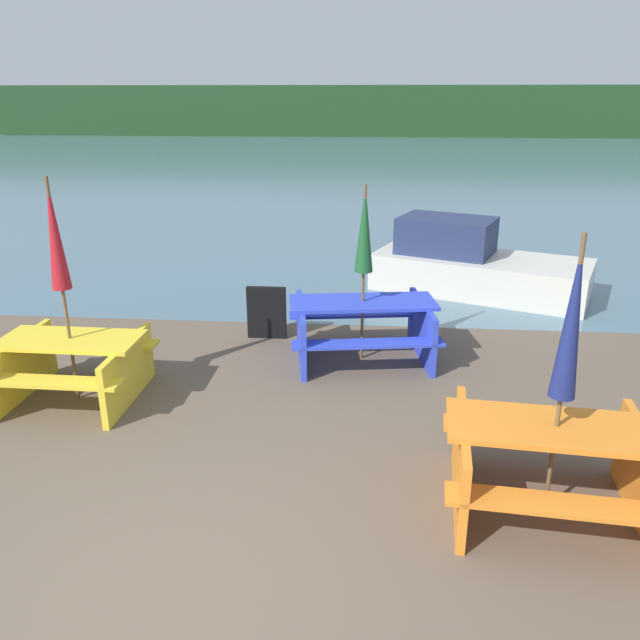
{
  "coord_description": "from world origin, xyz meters",
  "views": [
    {
      "loc": [
        1.44,
        -3.26,
        3.27
      ],
      "look_at": [
        0.88,
        3.39,
        0.85
      ],
      "focal_mm": 35.0,
      "sensor_mm": 36.0,
      "label": 1
    }
  ],
  "objects_px": {
    "picnic_table_yellow": "(73,362)",
    "signboard": "(267,313)",
    "picnic_table_blue": "(362,324)",
    "boat": "(472,265)",
    "umbrella_crimson": "(55,238)",
    "umbrella_navy": "(572,322)",
    "umbrella_darkgreen": "(364,231)",
    "picnic_table_orange": "(552,460)"
  },
  "relations": [
    {
      "from": "picnic_table_yellow",
      "to": "signboard",
      "type": "distance_m",
      "value": 2.76
    },
    {
      "from": "picnic_table_yellow",
      "to": "umbrella_crimson",
      "type": "xyz_separation_m",
      "value": [
        0.0,
        0.0,
        1.42
      ]
    },
    {
      "from": "picnic_table_orange",
      "to": "signboard",
      "type": "distance_m",
      "value": 4.73
    },
    {
      "from": "picnic_table_orange",
      "to": "umbrella_darkgreen",
      "type": "height_order",
      "value": "umbrella_darkgreen"
    },
    {
      "from": "picnic_table_yellow",
      "to": "boat",
      "type": "height_order",
      "value": "boat"
    },
    {
      "from": "picnic_table_blue",
      "to": "signboard",
      "type": "xyz_separation_m",
      "value": [
        -1.35,
        0.63,
        -0.1
      ]
    },
    {
      "from": "umbrella_crimson",
      "to": "boat",
      "type": "height_order",
      "value": "umbrella_crimson"
    },
    {
      "from": "picnic_table_yellow",
      "to": "umbrella_navy",
      "type": "height_order",
      "value": "umbrella_navy"
    },
    {
      "from": "signboard",
      "to": "umbrella_darkgreen",
      "type": "bearing_deg",
      "value": -24.82
    },
    {
      "from": "picnic_table_yellow",
      "to": "umbrella_crimson",
      "type": "distance_m",
      "value": 1.42
    },
    {
      "from": "picnic_table_yellow",
      "to": "umbrella_darkgreen",
      "type": "distance_m",
      "value": 3.72
    },
    {
      "from": "umbrella_crimson",
      "to": "boat",
      "type": "xyz_separation_m",
      "value": [
        5.07,
        4.59,
        -1.4
      ]
    },
    {
      "from": "picnic_table_blue",
      "to": "boat",
      "type": "relative_size",
      "value": 0.52
    },
    {
      "from": "picnic_table_orange",
      "to": "picnic_table_blue",
      "type": "height_order",
      "value": "picnic_table_orange"
    },
    {
      "from": "picnic_table_yellow",
      "to": "picnic_table_blue",
      "type": "relative_size",
      "value": 0.76
    },
    {
      "from": "picnic_table_blue",
      "to": "umbrella_navy",
      "type": "xyz_separation_m",
      "value": [
        1.59,
        -3.07,
        1.2
      ]
    },
    {
      "from": "picnic_table_orange",
      "to": "picnic_table_blue",
      "type": "distance_m",
      "value": 3.46
    },
    {
      "from": "umbrella_navy",
      "to": "umbrella_crimson",
      "type": "height_order",
      "value": "umbrella_crimson"
    },
    {
      "from": "picnic_table_orange",
      "to": "umbrella_darkgreen",
      "type": "distance_m",
      "value": 3.67
    },
    {
      "from": "picnic_table_yellow",
      "to": "boat",
      "type": "bearing_deg",
      "value": 42.16
    },
    {
      "from": "picnic_table_orange",
      "to": "boat",
      "type": "bearing_deg",
      "value": 87.55
    },
    {
      "from": "picnic_table_yellow",
      "to": "signboard",
      "type": "height_order",
      "value": "signboard"
    },
    {
      "from": "picnic_table_blue",
      "to": "signboard",
      "type": "relative_size",
      "value": 2.73
    },
    {
      "from": "umbrella_navy",
      "to": "umbrella_darkgreen",
      "type": "bearing_deg",
      "value": 117.41
    },
    {
      "from": "umbrella_darkgreen",
      "to": "signboard",
      "type": "distance_m",
      "value": 1.99
    },
    {
      "from": "picnic_table_blue",
      "to": "boat",
      "type": "height_order",
      "value": "boat"
    },
    {
      "from": "picnic_table_blue",
      "to": "umbrella_navy",
      "type": "distance_m",
      "value": 3.66
    },
    {
      "from": "umbrella_crimson",
      "to": "umbrella_darkgreen",
      "type": "height_order",
      "value": "umbrella_crimson"
    },
    {
      "from": "umbrella_darkgreen",
      "to": "signboard",
      "type": "relative_size",
      "value": 3.01
    },
    {
      "from": "umbrella_navy",
      "to": "picnic_table_yellow",
      "type": "bearing_deg",
      "value": 160.96
    },
    {
      "from": "picnic_table_yellow",
      "to": "umbrella_navy",
      "type": "bearing_deg",
      "value": -19.04
    },
    {
      "from": "picnic_table_blue",
      "to": "signboard",
      "type": "height_order",
      "value": "picnic_table_blue"
    },
    {
      "from": "boat",
      "to": "umbrella_navy",
      "type": "bearing_deg",
      "value": -70.1
    },
    {
      "from": "picnic_table_orange",
      "to": "picnic_table_yellow",
      "type": "bearing_deg",
      "value": 160.96
    },
    {
      "from": "picnic_table_blue",
      "to": "picnic_table_orange",
      "type": "bearing_deg",
      "value": -62.59
    },
    {
      "from": "picnic_table_blue",
      "to": "boat",
      "type": "distance_m",
      "value": 3.68
    },
    {
      "from": "boat",
      "to": "signboard",
      "type": "bearing_deg",
      "value": -119.26
    },
    {
      "from": "umbrella_crimson",
      "to": "boat",
      "type": "distance_m",
      "value": 6.98
    },
    {
      "from": "umbrella_navy",
      "to": "boat",
      "type": "bearing_deg",
      "value": 87.55
    },
    {
      "from": "umbrella_crimson",
      "to": "umbrella_darkgreen",
      "type": "xyz_separation_m",
      "value": [
        3.21,
        1.42,
        -0.17
      ]
    },
    {
      "from": "picnic_table_orange",
      "to": "signboard",
      "type": "xyz_separation_m",
      "value": [
        -2.95,
        3.7,
        -0.1
      ]
    },
    {
      "from": "umbrella_darkgreen",
      "to": "boat",
      "type": "relative_size",
      "value": 0.58
    }
  ]
}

